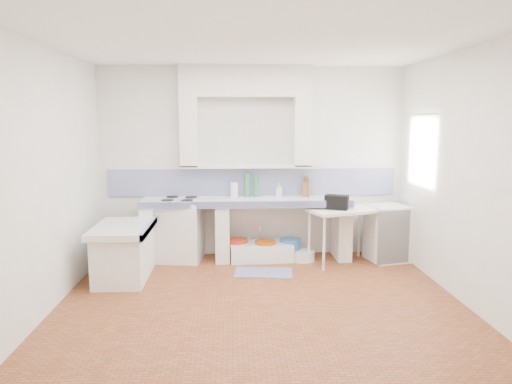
{
  "coord_description": "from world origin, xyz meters",
  "views": [
    {
      "loc": [
        -0.31,
        -5.09,
        2.02
      ],
      "look_at": [
        0.0,
        1.0,
        1.1
      ],
      "focal_mm": 33.46,
      "sensor_mm": 36.0,
      "label": 1
    }
  ],
  "objects_px": {
    "stove": "(180,231)",
    "side_table": "(342,236)",
    "sink": "(261,252)",
    "fridge": "(388,233)"
  },
  "relations": [
    {
      "from": "sink",
      "to": "side_table",
      "type": "relative_size",
      "value": 0.96
    },
    {
      "from": "stove",
      "to": "side_table",
      "type": "height_order",
      "value": "stove"
    },
    {
      "from": "side_table",
      "to": "fridge",
      "type": "xyz_separation_m",
      "value": [
        0.69,
        0.11,
        0.01
      ]
    },
    {
      "from": "sink",
      "to": "fridge",
      "type": "distance_m",
      "value": 1.86
    },
    {
      "from": "sink",
      "to": "fridge",
      "type": "relative_size",
      "value": 1.11
    },
    {
      "from": "stove",
      "to": "fridge",
      "type": "relative_size",
      "value": 1.07
    },
    {
      "from": "stove",
      "to": "fridge",
      "type": "bearing_deg",
      "value": 4.26
    },
    {
      "from": "sink",
      "to": "side_table",
      "type": "bearing_deg",
      "value": -14.48
    },
    {
      "from": "sink",
      "to": "fridge",
      "type": "bearing_deg",
      "value": -6.86
    },
    {
      "from": "side_table",
      "to": "fridge",
      "type": "height_order",
      "value": "fridge"
    }
  ]
}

